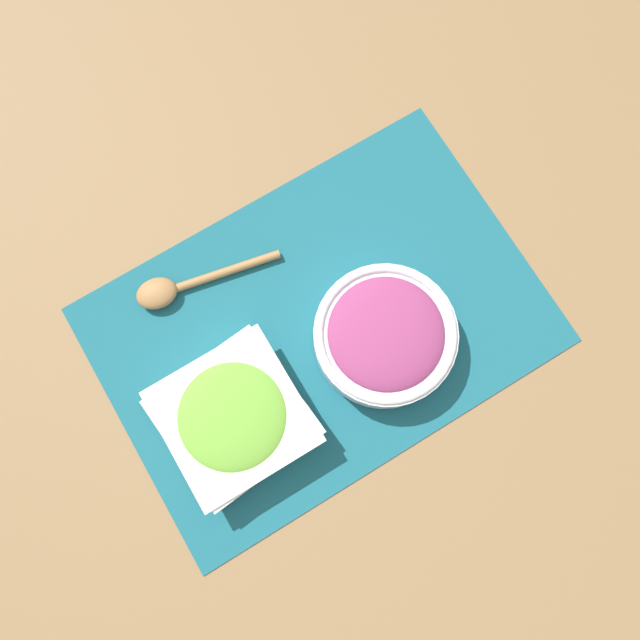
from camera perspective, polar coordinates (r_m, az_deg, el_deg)
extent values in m
plane|color=olive|center=(0.87, 0.00, -0.44)|extent=(3.00, 3.00, 0.00)
cube|color=#195B6B|center=(0.87, 0.00, -0.42)|extent=(0.60, 0.41, 0.00)
cube|color=white|center=(0.83, -7.78, -8.82)|extent=(0.19, 0.19, 0.05)
cube|color=white|center=(0.81, -8.04, -8.74)|extent=(0.17, 0.17, 0.00)
ellipsoid|color=#6BAD38|center=(0.81, -8.02, -8.75)|extent=(0.14, 0.14, 0.03)
cylinder|color=silver|center=(0.84, 5.90, -1.52)|extent=(0.19, 0.19, 0.05)
torus|color=silver|center=(0.82, 6.07, -1.24)|extent=(0.19, 0.19, 0.01)
ellipsoid|color=#93386B|center=(0.82, 6.07, -1.24)|extent=(0.15, 0.15, 0.03)
cylinder|color=#9E7042|center=(0.89, -8.80, 4.32)|extent=(0.16, 0.05, 0.01)
ellipsoid|color=#9E7042|center=(0.89, -14.70, 2.37)|extent=(0.06, 0.05, 0.02)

